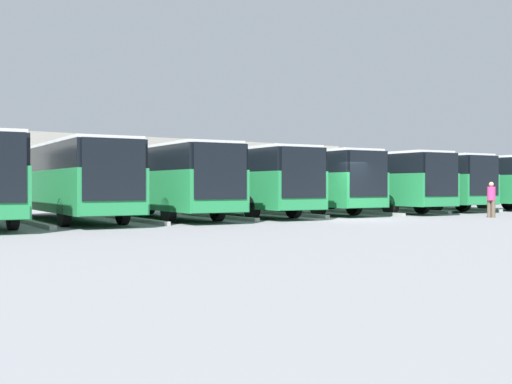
# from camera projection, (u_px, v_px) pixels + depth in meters

# --- Properties ---
(ground_plane) EXTENTS (600.00, 600.00, 0.00)m
(ground_plane) POSITION_uv_depth(u_px,v_px,m) (356.00, 220.00, 27.38)
(ground_plane) COLOR gray
(bus_0) EXTENTS (3.75, 12.73, 3.15)m
(bus_0) POSITION_uv_depth(u_px,v_px,m) (447.00, 181.00, 40.83)
(bus_0) COLOR #238447
(bus_0) RESTS_ON ground_plane
(curb_divider_0) EXTENTS (1.00, 7.14, 0.15)m
(curb_divider_0) POSITION_uv_depth(u_px,v_px,m) (451.00, 209.00, 38.14)
(curb_divider_0) COLOR #9E9E99
(curb_divider_0) RESTS_ON ground_plane
(bus_1) EXTENTS (3.75, 12.73, 3.15)m
(bus_1) POSITION_uv_depth(u_px,v_px,m) (400.00, 180.00, 38.64)
(bus_1) COLOR #238447
(bus_1) RESTS_ON ground_plane
(curb_divider_1) EXTENTS (1.00, 7.14, 0.15)m
(curb_divider_1) POSITION_uv_depth(u_px,v_px,m) (401.00, 210.00, 35.95)
(curb_divider_1) COLOR #9E9E99
(curb_divider_1) RESTS_ON ground_plane
(bus_2) EXTENTS (3.75, 12.73, 3.15)m
(bus_2) POSITION_uv_depth(u_px,v_px,m) (358.00, 180.00, 35.83)
(bus_2) COLOR #238447
(bus_2) RESTS_ON ground_plane
(curb_divider_2) EXTENTS (1.00, 7.14, 0.15)m
(curb_divider_2) POSITION_uv_depth(u_px,v_px,m) (355.00, 212.00, 33.14)
(curb_divider_2) COLOR #9E9E99
(curb_divider_2) RESTS_ON ground_plane
(bus_3) EXTENTS (3.75, 12.73, 3.15)m
(bus_3) POSITION_uv_depth(u_px,v_px,m) (292.00, 180.00, 34.06)
(bus_3) COLOR #238447
(bus_3) RESTS_ON ground_plane
(curb_divider_3) EXTENTS (1.00, 7.14, 0.15)m
(curb_divider_3) POSITION_uv_depth(u_px,v_px,m) (284.00, 214.00, 31.37)
(curb_divider_3) COLOR #9E9E99
(curb_divider_3) RESTS_ON ground_plane
(bus_4) EXTENTS (3.75, 12.73, 3.15)m
(bus_4) POSITION_uv_depth(u_px,v_px,m) (232.00, 179.00, 31.36)
(bus_4) COLOR #238447
(bus_4) RESTS_ON ground_plane
(curb_divider_4) EXTENTS (1.00, 7.14, 0.15)m
(curb_divider_4) POSITION_uv_depth(u_px,v_px,m) (217.00, 216.00, 28.67)
(curb_divider_4) COLOR #9E9E99
(curb_divider_4) RESTS_ON ground_plane
(bus_5) EXTENTS (3.75, 12.73, 3.15)m
(bus_5) POSITION_uv_depth(u_px,v_px,m) (158.00, 179.00, 28.86)
(bus_5) COLOR #238447
(bus_5) RESTS_ON ground_plane
(curb_divider_5) EXTENTS (1.00, 7.14, 0.15)m
(curb_divider_5) POSITION_uv_depth(u_px,v_px,m) (134.00, 219.00, 26.17)
(curb_divider_5) COLOR #9E9E99
(curb_divider_5) RESTS_ON ground_plane
(bus_6) EXTENTS (3.75, 12.73, 3.15)m
(bus_6) POSITION_uv_depth(u_px,v_px,m) (68.00, 178.00, 26.55)
(bus_6) COLOR #238447
(bus_6) RESTS_ON ground_plane
(curb_divider_6) EXTENTS (1.00, 7.14, 0.15)m
(curb_divider_6) POSITION_uv_depth(u_px,v_px,m) (32.00, 223.00, 23.85)
(curb_divider_6) COLOR #9E9E99
(curb_divider_6) RESTS_ON ground_plane
(pedestrian) EXTENTS (0.40, 0.40, 1.62)m
(pedestrian) POSITION_uv_depth(u_px,v_px,m) (491.00, 198.00, 29.11)
(pedestrian) COLOR brown
(pedestrian) RESTS_ON ground_plane
(station_building) EXTENTS (37.04, 12.92, 4.82)m
(station_building) POSITION_uv_depth(u_px,v_px,m) (112.00, 172.00, 48.01)
(station_building) COLOR #A8A399
(station_building) RESTS_ON ground_plane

